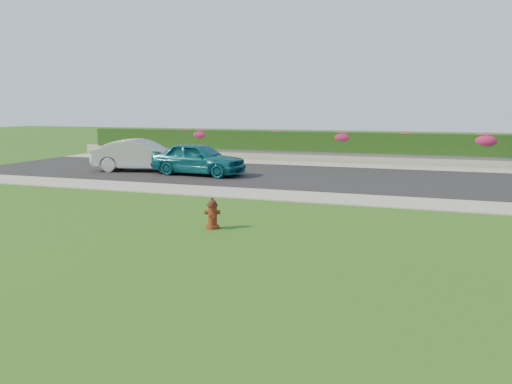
% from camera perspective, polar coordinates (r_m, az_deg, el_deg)
% --- Properties ---
extents(ground, '(120.00, 120.00, 0.00)m').
position_cam_1_polar(ground, '(8.94, -5.28, -10.55)').
color(ground, black).
rests_on(ground, ground).
extents(street_far, '(26.00, 8.00, 0.04)m').
position_cam_1_polar(street_far, '(23.44, -2.55, 2.15)').
color(street_far, black).
rests_on(street_far, ground).
extents(sidewalk_far, '(24.00, 2.00, 0.04)m').
position_cam_1_polar(sidewalk_far, '(19.39, -10.69, 0.41)').
color(sidewalk_far, gray).
rests_on(sidewalk_far, ground).
extents(sidewalk_beyond, '(34.00, 2.00, 0.04)m').
position_cam_1_polar(sidewalk_beyond, '(27.19, 9.22, 3.07)').
color(sidewalk_beyond, gray).
rests_on(sidewalk_beyond, ground).
extents(retaining_wall, '(34.00, 0.40, 0.60)m').
position_cam_1_polar(retaining_wall, '(28.63, 9.74, 3.95)').
color(retaining_wall, gray).
rests_on(retaining_wall, ground).
extents(hedge, '(32.00, 0.90, 1.10)m').
position_cam_1_polar(hedge, '(28.66, 9.82, 5.66)').
color(hedge, black).
rests_on(hedge, retaining_wall).
extents(fire_hydrant, '(0.42, 0.40, 0.80)m').
position_cam_1_polar(fire_hydrant, '(12.84, -5.00, -2.52)').
color(fire_hydrant, '#4F100C').
rests_on(fire_hydrant, ground).
extents(sedan_teal, '(4.48, 2.12, 1.48)m').
position_cam_1_polar(sedan_teal, '(22.86, -6.61, 3.82)').
color(sedan_teal, '#0D5663').
rests_on(sedan_teal, street_far).
extents(sedan_silver, '(4.83, 2.57, 1.51)m').
position_cam_1_polar(sedan_silver, '(24.74, -12.94, 4.12)').
color(sedan_silver, '#A4A7AC').
rests_on(sedan_silver, street_far).
extents(flower_clump_a, '(1.05, 0.68, 0.53)m').
position_cam_1_polar(flower_clump_a, '(31.66, -8.39, 6.68)').
color(flower_clump_a, '#AD1D60').
rests_on(flower_clump_a, hedge).
extents(flower_clump_b, '(1.36, 0.88, 0.68)m').
position_cam_1_polar(flower_clump_b, '(31.09, -6.25, 6.56)').
color(flower_clump_b, '#AD1D60').
rests_on(flower_clump_b, hedge).
extents(flower_clump_c, '(1.05, 0.67, 0.52)m').
position_cam_1_polar(flower_clump_c, '(29.38, 2.42, 6.55)').
color(flower_clump_c, '#AD1D60').
rests_on(flower_clump_c, hedge).
extents(flower_clump_d, '(1.38, 0.88, 0.69)m').
position_cam_1_polar(flower_clump_d, '(28.54, 9.89, 6.20)').
color(flower_clump_d, '#AD1D60').
rests_on(flower_clump_d, hedge).
extents(flower_clump_e, '(1.05, 0.68, 0.53)m').
position_cam_1_polar(flower_clump_e, '(28.21, 16.74, 6.02)').
color(flower_clump_e, '#AD1D60').
rests_on(flower_clump_e, hedge).
extents(flower_clump_f, '(1.51, 0.97, 0.76)m').
position_cam_1_polar(flower_clump_f, '(28.35, 24.72, 5.38)').
color(flower_clump_f, '#AD1D60').
rests_on(flower_clump_f, hedge).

